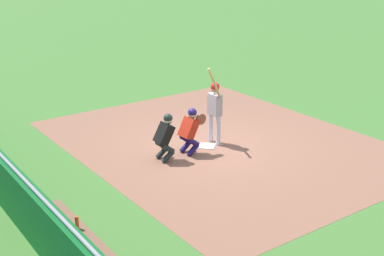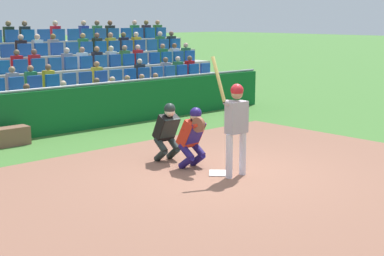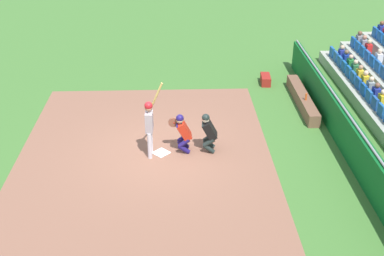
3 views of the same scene
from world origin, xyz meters
TOP-DOWN VIEW (x-y plane):
  - ground_plane at (0.00, 0.00)m, footprint 160.00×160.00m
  - infield_dirt_patch at (0.00, 0.50)m, footprint 9.84×7.78m
  - home_plate_marker at (0.00, 0.00)m, footprint 0.62×0.62m
  - batter_at_plate at (-0.08, 0.31)m, footprint 0.56×0.56m
  - catcher_crouching at (0.13, -0.66)m, footprint 0.48×0.72m
  - home_plate_umpire at (0.13, -1.45)m, footprint 0.49×0.51m
  - dugout_wall at (0.00, -5.67)m, footprint 14.50×0.24m
  - dugout_bench at (3.37, -5.12)m, footprint 3.75×0.40m
  - water_bottle_on_bench at (2.82, -5.10)m, footprint 0.07×0.07m
  - equipment_duffel_bag at (5.40, -4.09)m, footprint 0.85×0.41m

SIDE VIEW (x-z plane):
  - ground_plane at x=0.00m, z-range 0.00..0.00m
  - infield_dirt_patch at x=0.00m, z-range 0.00..0.01m
  - home_plate_marker at x=0.00m, z-range 0.01..0.02m
  - equipment_duffel_bag at x=5.40m, z-range 0.00..0.35m
  - dugout_bench at x=3.37m, z-range 0.00..0.44m
  - water_bottle_on_bench at x=2.82m, z-range 0.44..0.69m
  - dugout_wall at x=0.00m, z-range -0.03..1.21m
  - home_plate_umpire at x=0.13m, z-range 0.06..1.33m
  - catcher_crouching at x=0.13m, z-range 0.07..1.35m
  - batter_at_plate at x=-0.08m, z-range -0.03..2.25m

